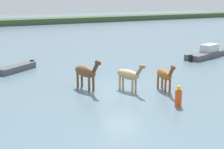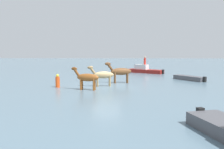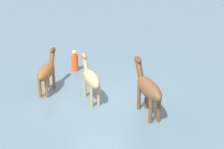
% 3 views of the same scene
% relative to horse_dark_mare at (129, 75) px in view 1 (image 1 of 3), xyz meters
% --- Properties ---
extents(ground_plane, '(182.44, 182.44, 0.00)m').
position_rel_horse_dark_mare_xyz_m(ground_plane, '(-0.29, 0.31, -1.00)').
color(ground_plane, slate).
extents(horse_dark_mare, '(0.95, 2.35, 1.82)m').
position_rel_horse_dark_mare_xyz_m(horse_dark_mare, '(0.00, 0.00, 0.00)').
color(horse_dark_mare, tan).
rests_on(horse_dark_mare, ground_plane).
extents(horse_gray_outer, '(0.95, 2.34, 1.81)m').
position_rel_horse_dark_mare_xyz_m(horse_gray_outer, '(1.93, -1.11, -0.00)').
color(horse_gray_outer, brown).
rests_on(horse_gray_outer, ground_plane).
extents(horse_lead, '(0.98, 2.64, 2.04)m').
position_rel_horse_dark_mare_xyz_m(horse_lead, '(-2.18, 1.53, 0.12)').
color(horse_lead, brown).
rests_on(horse_lead, ground_plane).
extents(boat_skiff_near, '(3.53, 2.85, 0.71)m').
position_rel_horse_dark_mare_xyz_m(boat_skiff_near, '(-4.72, 8.98, -0.85)').
color(boat_skiff_near, '#4C4C51').
rests_on(boat_skiff_near, ground_plane).
extents(boat_tender_starboard, '(5.58, 2.87, 1.36)m').
position_rel_horse_dark_mare_xyz_m(boat_tender_starboard, '(12.65, 5.83, -0.68)').
color(boat_tender_starboard, '#4C4C51').
rests_on(boat_tender_starboard, ground_plane).
extents(buoy_channel_marker, '(0.36, 0.36, 1.14)m').
position_rel_horse_dark_mare_xyz_m(buoy_channel_marker, '(0.71, -3.81, -0.49)').
color(buoy_channel_marker, '#E54C19').
rests_on(buoy_channel_marker, ground_plane).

